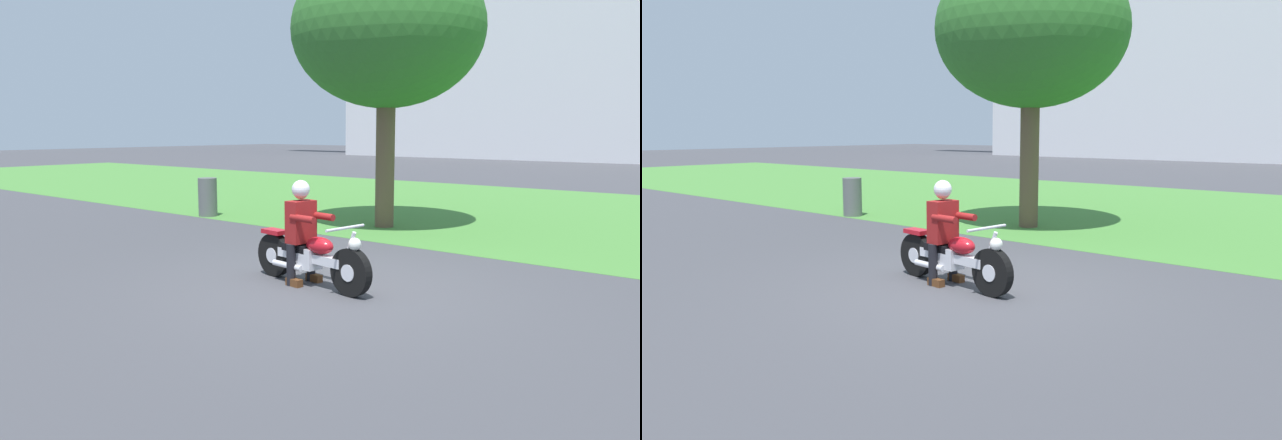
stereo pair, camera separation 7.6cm
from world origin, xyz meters
TOP-DOWN VIEW (x-y plane):
  - ground at (0.00, 0.00)m, footprint 120.00×120.00m
  - grass_verge at (0.00, 9.07)m, footprint 60.00×12.00m
  - motorcycle_lead at (-0.23, -0.04)m, footprint 2.06×0.66m
  - rider_lead at (-0.39, -0.02)m, footprint 0.58×0.50m
  - tree_roadside at (-2.19, 4.68)m, footprint 3.94×3.94m
  - trash_can at (-6.33, 3.35)m, footprint 0.45×0.45m

SIDE VIEW (x-z plane):
  - ground at x=0.00m, z-range 0.00..0.00m
  - grass_verge at x=0.00m, z-range 0.00..0.01m
  - motorcycle_lead at x=-0.23m, z-range -0.05..0.81m
  - trash_can at x=-6.33m, z-range 0.00..0.91m
  - rider_lead at x=-0.39m, z-range 0.11..1.49m
  - tree_roadside at x=-2.19m, z-range 1.22..6.84m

